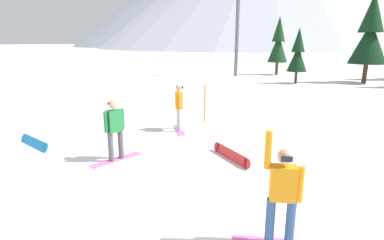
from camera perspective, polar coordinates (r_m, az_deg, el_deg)
ground_plane at (r=6.53m, az=-21.53°, el=-16.74°), size 800.00×800.00×0.00m
snowboarder_foreground at (r=5.23m, az=16.29°, el=-13.02°), size 1.52×0.68×1.94m
snowboarder_midground at (r=8.82m, az=-14.04°, el=-1.63°), size 0.82×1.56×1.73m
snowboarder_background at (r=11.54m, az=-2.44°, el=2.53°), size 1.04×1.38×1.74m
loose_snowboard_far_spare at (r=11.09m, az=-27.05°, el=-3.70°), size 1.82×0.69×0.27m
loose_snowboard_near_left at (r=8.91m, az=7.19°, el=-6.32°), size 1.45×1.22×0.29m
trail_marker_pole at (r=12.90m, az=2.38°, el=3.05°), size 0.06×0.06×1.53m
pine_tree_leaning at (r=28.97m, az=29.97°, el=13.48°), size 2.86×2.86×7.02m
pine_tree_young at (r=26.35m, az=18.91°, el=11.53°), size 1.57×1.57×4.37m
pine_tree_tall at (r=33.03m, az=15.62°, el=13.47°), size 2.00×2.00×5.77m
ski_lift_tower at (r=31.06m, az=8.42°, el=18.87°), size 3.30×0.36×10.32m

